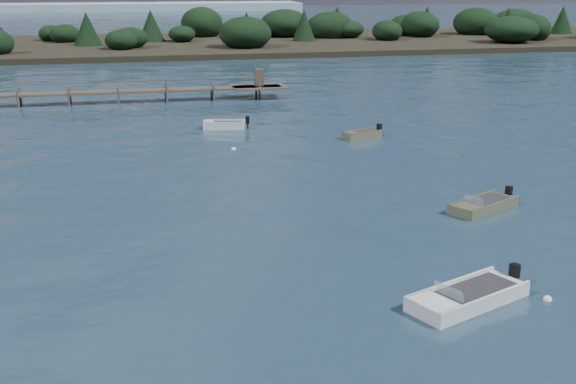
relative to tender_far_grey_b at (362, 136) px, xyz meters
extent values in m
plane|color=#192B3A|center=(-7.93, 30.91, -0.15)|extent=(400.00, 400.00, 0.00)
cube|color=#676444|center=(-0.01, 0.00, -0.06)|extent=(3.02, 2.03, 0.65)
cube|color=#676444|center=(-1.01, -0.37, 0.32)|extent=(0.98, 1.18, 0.13)
cube|color=#272629|center=(0.20, 0.07, 0.25)|extent=(2.10, 1.50, 0.11)
cube|color=#676444|center=(0.17, -0.48, 0.32)|extent=(2.67, 1.08, 0.13)
cube|color=#676444|center=(-0.18, 0.47, 0.32)|extent=(2.67, 1.08, 0.13)
cube|color=black|center=(1.50, 0.56, 0.44)|extent=(0.36, 0.39, 0.51)
cylinder|color=black|center=(1.50, 0.56, -0.01)|extent=(0.12, 0.12, 0.51)
cube|color=#676444|center=(0.75, -16.89, -0.07)|extent=(4.17, 3.18, 0.61)
cube|color=#676444|center=(-0.57, -17.60, 0.29)|extent=(1.47, 1.63, 0.12)
cube|color=#272629|center=(1.02, -16.74, 0.22)|extent=(2.92, 2.32, 0.10)
cube|color=#676444|center=(1.07, -17.50, 0.29)|extent=(3.51, 1.96, 0.12)
cube|color=#676444|center=(0.42, -16.28, 0.29)|extent=(3.51, 1.96, 0.12)
cube|color=black|center=(2.65, -15.86, 0.40)|extent=(0.36, 0.38, 0.48)
cylinder|color=black|center=(2.65, -15.86, -0.02)|extent=(0.12, 0.12, 0.48)
cube|color=silver|center=(-0.02, -17.30, 0.50)|extent=(0.63, 1.01, 0.37)
cube|color=silver|center=(-9.08, 5.44, -0.05)|extent=(3.26, 1.81, 0.72)
cube|color=silver|center=(-10.23, 5.67, 0.37)|extent=(0.94, 1.23, 0.14)
cube|color=#272629|center=(-8.84, 5.39, 0.29)|extent=(2.25, 1.38, 0.12)
cube|color=silver|center=(-9.19, 4.90, 0.37)|extent=(3.04, 0.73, 0.14)
cube|color=silver|center=(-8.97, 5.99, 0.37)|extent=(3.04, 0.73, 0.14)
cube|color=black|center=(-7.35, 5.10, 0.49)|extent=(0.35, 0.40, 0.56)
cylinder|color=black|center=(-7.35, 5.10, 0.00)|extent=(0.12, 0.12, 0.56)
cube|color=silver|center=(-4.77, -26.49, -0.06)|extent=(4.92, 3.39, 0.67)
cube|color=silver|center=(-6.38, -27.18, 0.34)|extent=(1.63, 1.86, 0.13)
cube|color=#272629|center=(-4.43, -26.35, 0.26)|extent=(3.42, 2.50, 0.12)
cube|color=silver|center=(-4.45, -27.23, 0.34)|extent=(4.29, 1.91, 0.13)
cube|color=silver|center=(-5.09, -25.75, 0.34)|extent=(4.29, 1.91, 0.13)
cube|color=black|center=(-2.46, -25.51, 0.45)|extent=(0.38, 0.41, 0.53)
cylinder|color=black|center=(-2.46, -25.51, -0.01)|extent=(0.13, 0.13, 0.53)
cube|color=silver|center=(-5.70, -26.89, 0.57)|extent=(0.63, 1.20, 0.40)
sphere|color=white|center=(-1.87, -26.87, -0.15)|extent=(0.32, 0.32, 0.32)
sphere|color=white|center=(-9.39, -1.47, -0.15)|extent=(0.32, 0.32, 0.32)
cube|color=#50463B|center=(-3.93, 18.91, 0.85)|extent=(5.00, 3.20, 0.18)
cube|color=#50463B|center=(-3.93, 18.91, 1.75)|extent=(0.80, 0.80, 1.60)
cylinder|color=#50463B|center=(-25.39, 18.05, 0.25)|extent=(0.20, 0.20, 2.20)
cylinder|color=#50463B|center=(-25.39, 19.76, 0.25)|extent=(0.20, 0.20, 2.20)
cylinder|color=#50463B|center=(-21.13, 18.05, 0.25)|extent=(0.20, 0.20, 2.20)
cylinder|color=#50463B|center=(-21.13, 19.76, 0.25)|extent=(0.20, 0.20, 2.20)
cylinder|color=#50463B|center=(-16.86, 18.05, 0.25)|extent=(0.20, 0.20, 2.20)
cylinder|color=#50463B|center=(-16.86, 19.76, 0.25)|extent=(0.20, 0.20, 2.20)
cylinder|color=#50463B|center=(-12.59, 18.05, 0.25)|extent=(0.20, 0.20, 2.20)
cylinder|color=#50463B|center=(-12.59, 19.76, 0.25)|extent=(0.20, 0.20, 2.20)
cylinder|color=#50463B|center=(-8.33, 18.05, 0.25)|extent=(0.20, 0.20, 2.20)
cylinder|color=#50463B|center=(-8.33, 19.76, 0.25)|extent=(0.20, 0.20, 2.20)
cylinder|color=#50463B|center=(-4.06, 18.05, 0.25)|extent=(0.20, 0.20, 2.20)
cylinder|color=#50463B|center=(-4.06, 19.76, 0.25)|extent=(0.20, 0.20, 2.20)
cube|color=black|center=(17.07, 70.91, -0.15)|extent=(190.00, 40.00, 1.60)
ellipsoid|color=black|center=(17.07, 70.91, 2.65)|extent=(180.50, 36.00, 4.40)
camera|label=1|loc=(-15.99, -47.75, 10.91)|focal=45.00mm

